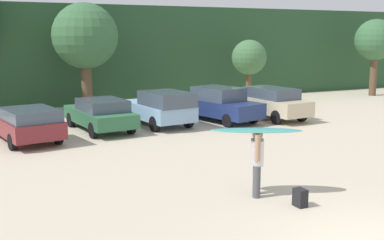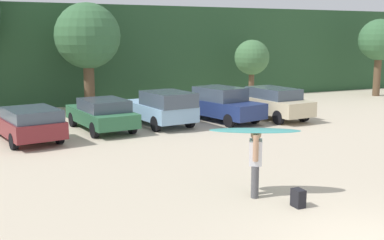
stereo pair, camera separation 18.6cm
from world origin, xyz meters
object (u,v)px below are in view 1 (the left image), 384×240
(parked_car_sky_blue, at_px, (160,107))
(parked_car_navy, at_px, (219,104))
(backpack_dropped, at_px, (300,198))
(parked_car_forest_green, at_px, (100,114))
(person_adult, at_px, (257,159))
(parked_car_champagne, at_px, (269,102))
(surfboard_teal, at_px, (257,130))
(parked_car_maroon, at_px, (25,122))

(parked_car_sky_blue, distance_m, parked_car_navy, 3.14)
(parked_car_navy, relative_size, backpack_dropped, 10.96)
(parked_car_forest_green, bearing_deg, person_adult, -178.42)
(parked_car_sky_blue, height_order, parked_car_champagne, parked_car_sky_blue)
(parked_car_forest_green, height_order, parked_car_sky_blue, parked_car_sky_blue)
(parked_car_champagne, bearing_deg, person_adult, 138.61)
(surfboard_teal, bearing_deg, parked_car_maroon, -36.58)
(parked_car_forest_green, bearing_deg, parked_car_sky_blue, -97.97)
(parked_car_navy, xyz_separation_m, surfboard_teal, (-4.48, -10.38, 0.90))
(parked_car_navy, height_order, person_adult, person_adult)
(person_adult, bearing_deg, parked_car_champagne, -93.77)
(person_adult, bearing_deg, surfboard_teal, -30.18)
(parked_car_maroon, height_order, surfboard_teal, surfboard_teal)
(parked_car_forest_green, bearing_deg, parked_car_maroon, 97.41)
(parked_car_maroon, bearing_deg, parked_car_forest_green, -86.61)
(parked_car_forest_green, distance_m, person_adult, 10.55)
(parked_car_navy, height_order, backpack_dropped, parked_car_navy)
(parked_car_sky_blue, height_order, surfboard_teal, surfboard_teal)
(parked_car_forest_green, relative_size, backpack_dropped, 10.35)
(parked_car_maroon, distance_m, parked_car_sky_blue, 6.13)
(parked_car_sky_blue, distance_m, backpack_dropped, 11.56)
(parked_car_maroon, bearing_deg, surfboard_teal, -164.22)
(parked_car_forest_green, xyz_separation_m, parked_car_sky_blue, (2.81, -0.07, 0.12))
(parked_car_sky_blue, bearing_deg, person_adult, 165.01)
(backpack_dropped, bearing_deg, parked_car_forest_green, 99.90)
(parked_car_forest_green, relative_size, parked_car_champagne, 0.94)
(parked_car_sky_blue, bearing_deg, parked_car_forest_green, 80.83)
(parked_car_champagne, distance_m, person_adult, 12.28)
(parked_car_champagne, relative_size, surfboard_teal, 2.04)
(parked_car_maroon, height_order, parked_car_navy, parked_car_navy)
(parked_car_navy, xyz_separation_m, person_adult, (-4.46, -10.41, 0.15))
(parked_car_maroon, bearing_deg, parked_car_navy, -95.67)
(parked_car_navy, bearing_deg, surfboard_teal, 142.84)
(person_adult, height_order, backpack_dropped, person_adult)
(parked_car_maroon, distance_m, parked_car_forest_green, 3.38)
(parked_car_sky_blue, height_order, parked_car_navy, parked_car_navy)
(parked_car_maroon, bearing_deg, backpack_dropped, -164.35)
(parked_car_sky_blue, xyz_separation_m, person_adult, (-1.32, -10.37, 0.13))
(parked_car_forest_green, xyz_separation_m, surfboard_teal, (1.47, -10.41, 0.99))
(parked_car_navy, bearing_deg, parked_car_maroon, 81.04)
(person_adult, bearing_deg, backpack_dropped, 146.88)
(parked_car_champagne, bearing_deg, parked_car_sky_blue, 80.44)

